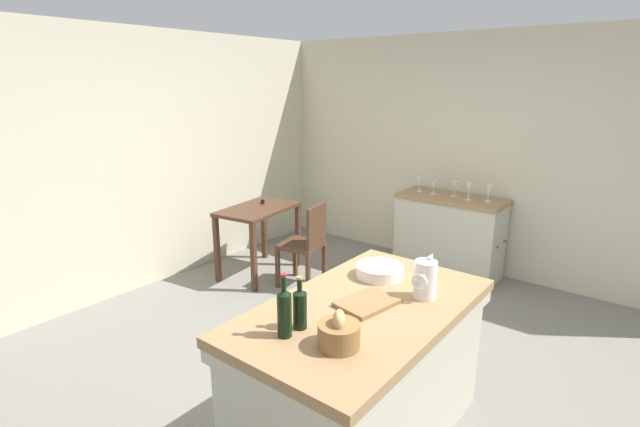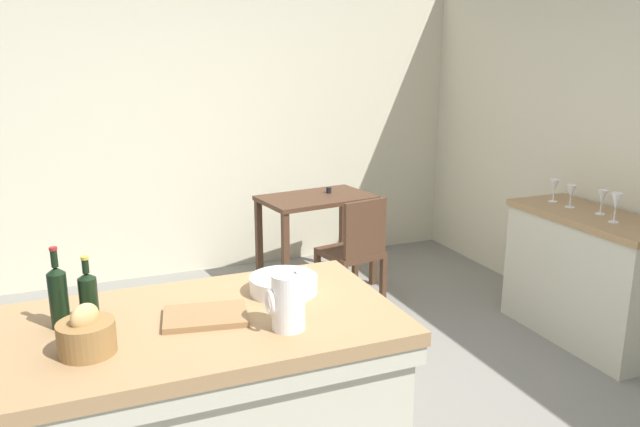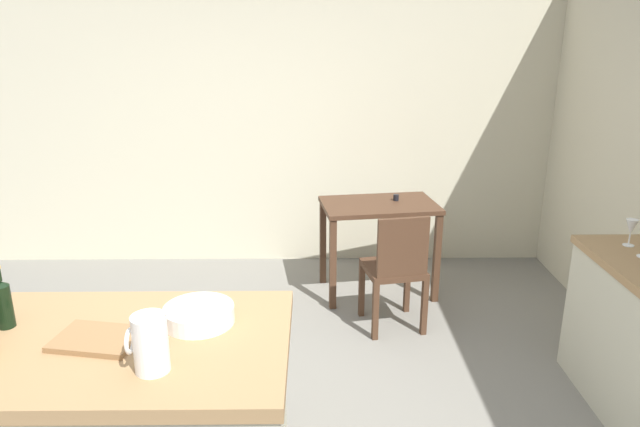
# 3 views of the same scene
# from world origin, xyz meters

# --- Properties ---
(ground_plane) EXTENTS (6.76, 6.76, 0.00)m
(ground_plane) POSITION_xyz_m (0.00, 0.00, 0.00)
(ground_plane) COLOR slate
(wall_back) EXTENTS (5.32, 0.12, 2.60)m
(wall_back) POSITION_xyz_m (0.00, 2.60, 1.30)
(wall_back) COLOR beige
(wall_back) RESTS_ON ground
(island_table) EXTENTS (1.60, 0.92, 0.88)m
(island_table) POSITION_xyz_m (-0.49, -0.48, 0.47)
(island_table) COLOR #99754C
(island_table) RESTS_ON ground
(side_cabinet) EXTENTS (0.52, 1.16, 0.88)m
(side_cabinet) POSITION_xyz_m (2.26, 0.18, 0.44)
(side_cabinet) COLOR #99754C
(side_cabinet) RESTS_ON ground
(writing_desk) EXTENTS (0.97, 0.68, 0.82)m
(writing_desk) POSITION_xyz_m (0.94, 1.82, 0.64)
(writing_desk) COLOR #472D1E
(writing_desk) RESTS_ON ground
(wooden_chair) EXTENTS (0.47, 0.47, 0.89)m
(wooden_chair) POSITION_xyz_m (1.00, 1.19, 0.48)
(wooden_chair) COLOR #472D1E
(wooden_chair) RESTS_ON ground
(pitcher) EXTENTS (0.17, 0.13, 0.27)m
(pitcher) POSITION_xyz_m (-0.19, -0.70, 0.99)
(pitcher) COLOR white
(pitcher) RESTS_ON island_table
(wash_bowl) EXTENTS (0.30, 0.30, 0.07)m
(wash_bowl) POSITION_xyz_m (-0.08, -0.33, 0.91)
(wash_bowl) COLOR white
(wash_bowl) RESTS_ON island_table
(bread_basket) EXTENTS (0.20, 0.20, 0.19)m
(bread_basket) POSITION_xyz_m (-0.92, -0.62, 0.95)
(bread_basket) COLOR olive
(bread_basket) RESTS_ON island_table
(cutting_board) EXTENTS (0.37, 0.29, 0.02)m
(cutting_board) POSITION_xyz_m (-0.47, -0.49, 0.89)
(cutting_board) COLOR olive
(cutting_board) RESTS_ON island_table
(wine_bottle_dark) EXTENTS (0.07, 0.07, 0.28)m
(wine_bottle_dark) POSITION_xyz_m (-0.90, -0.36, 0.99)
(wine_bottle_dark) COLOR black
(wine_bottle_dark) RESTS_ON island_table
(wine_bottle_amber) EXTENTS (0.07, 0.07, 0.33)m
(wine_bottle_amber) POSITION_xyz_m (-1.01, -0.35, 1.01)
(wine_bottle_amber) COLOR black
(wine_bottle_amber) RESTS_ON island_table
(wine_glass_left) EXTENTS (0.07, 0.07, 0.19)m
(wine_glass_left) POSITION_xyz_m (2.22, -0.02, 1.01)
(wine_glass_left) COLOR white
(wine_glass_left) RESTS_ON side_cabinet
(wine_glass_middle) EXTENTS (0.07, 0.07, 0.16)m
(wine_glass_middle) POSITION_xyz_m (2.29, 0.17, 0.99)
(wine_glass_middle) COLOR white
(wine_glass_middle) RESTS_ON side_cabinet
(wine_glass_right) EXTENTS (0.07, 0.07, 0.16)m
(wine_glass_right) POSITION_xyz_m (2.25, 0.39, 0.99)
(wine_glass_right) COLOR white
(wine_glass_right) RESTS_ON side_cabinet
(wine_glass_far_right) EXTENTS (0.07, 0.07, 0.16)m
(wine_glass_far_right) POSITION_xyz_m (2.25, 0.56, 0.99)
(wine_glass_far_right) COLOR white
(wine_glass_far_right) RESTS_ON side_cabinet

